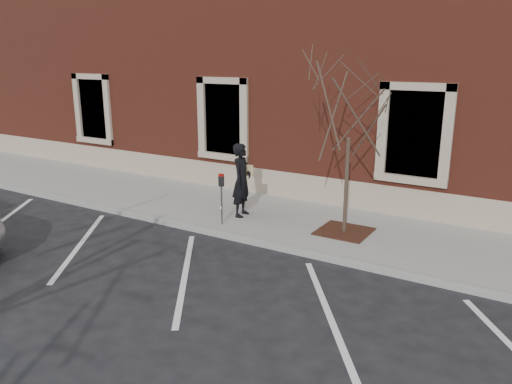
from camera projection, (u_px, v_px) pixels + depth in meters
The scene contains 9 objects.
ground at pixel (243, 241), 12.08m from camera, with size 120.00×120.00×0.00m, color #28282B.
sidewalk_near at pixel (278, 219), 13.50m from camera, with size 40.00×3.50×0.15m, color #9B9892.
curb_near at pixel (242, 239), 12.02m from camera, with size 40.00×0.12×0.15m, color #9E9E99.
parking_stripes at pixel (185, 274), 10.27m from camera, with size 28.00×4.40×0.01m, color silver, non-canonical shape.
building_civic at pixel (363, 66), 17.39m from camera, with size 40.00×8.62×8.00m.
man at pixel (242, 180), 13.30m from camera, with size 0.72×0.47×1.98m, color black.
parking_meter at pixel (221, 189), 12.61m from camera, with size 0.12×0.09×1.33m.
tree_grate at pixel (344, 231), 12.28m from camera, with size 1.23×1.23×0.03m, color #422415.
sapling at pixel (350, 110), 11.50m from camera, with size 2.56×2.56×4.26m.
Camera 1 is at (6.19, -9.50, 4.34)m, focal length 35.00 mm.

